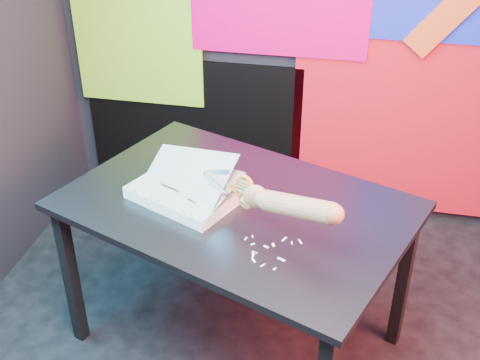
# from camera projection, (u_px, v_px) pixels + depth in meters

# --- Properties ---
(room) EXTENTS (3.01, 3.01, 2.71)m
(room) POSITION_uv_depth(u_px,v_px,m) (290.00, 96.00, 1.79)
(room) COLOR black
(room) RESTS_ON ground
(backdrop) EXTENTS (2.88, 0.05, 2.08)m
(backdrop) POSITION_uv_depth(u_px,v_px,m) (335.00, 57.00, 3.21)
(backdrop) COLOR red
(backdrop) RESTS_ON ground
(work_table) EXTENTS (1.56, 1.31, 0.75)m
(work_table) POSITION_uv_depth(u_px,v_px,m) (236.00, 219.00, 2.42)
(work_table) COLOR black
(work_table) RESTS_ON ground
(printout_stack) EXTENTS (0.49, 0.44, 0.22)m
(printout_stack) POSITION_uv_depth(u_px,v_px,m) (186.00, 192.00, 2.40)
(printout_stack) COLOR silver
(printout_stack) RESTS_ON work_table
(scissors) EXTENTS (0.22, 0.13, 0.14)m
(scissors) POSITION_uv_depth(u_px,v_px,m) (242.00, 190.00, 2.19)
(scissors) COLOR silver
(scissors) RESTS_ON printout_stack
(hand_forearm) EXTENTS (0.40, 0.24, 0.16)m
(hand_forearm) POSITION_uv_depth(u_px,v_px,m) (290.00, 205.00, 2.05)
(hand_forearm) COLOR #845C45
(hand_forearm) RESTS_ON work_table
(paper_clippings) EXTENTS (0.21, 0.19, 0.00)m
(paper_clippings) POSITION_uv_depth(u_px,v_px,m) (269.00, 250.00, 2.12)
(paper_clippings) COLOR white
(paper_clippings) RESTS_ON work_table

